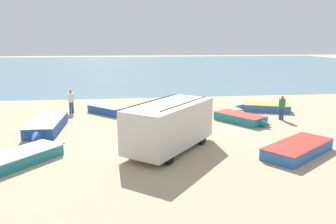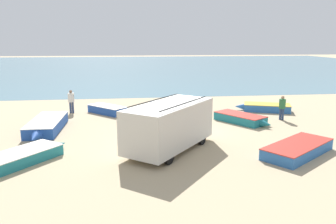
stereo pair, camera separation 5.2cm
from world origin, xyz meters
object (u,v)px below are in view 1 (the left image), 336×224
object	(u,v)px
fisherman_0	(282,106)
fishing_rowboat_1	(299,148)
fisherman_1	(71,99)
fishing_rowboat_2	(165,108)
fishing_rowboat_0	(46,125)
fishing_rowboat_5	(108,110)
fishing_rowboat_3	(241,118)
fishing_rowboat_6	(21,157)
parked_van	(170,125)
fishing_rowboat_4	(265,107)

from	to	relation	value
fisherman_0	fishing_rowboat_1	bearing A→B (deg)	20.27
fisherman_1	fishing_rowboat_2	bearing A→B (deg)	-112.88
fishing_rowboat_0	fisherman_1	size ratio (longest dim) A/B	3.16
fishing_rowboat_1	fishing_rowboat_5	size ratio (longest dim) A/B	1.42
fishing_rowboat_2	fishing_rowboat_3	world-z (taller)	fishing_rowboat_2
fishing_rowboat_0	fishing_rowboat_3	world-z (taller)	fishing_rowboat_0
fishing_rowboat_0	fisherman_0	distance (m)	15.09
fishing_rowboat_0	fishing_rowboat_1	size ratio (longest dim) A/B	1.17
fishing_rowboat_1	fishing_rowboat_5	bearing A→B (deg)	97.77
fishing_rowboat_5	fishing_rowboat_6	distance (m)	10.04
parked_van	fishing_rowboat_4	world-z (taller)	parked_van
fishing_rowboat_3	fishing_rowboat_4	xyz separation A→B (m)	(3.00, 3.21, 0.01)
fisherman_0	fisherman_1	xyz separation A→B (m)	(-14.35, 3.89, 0.04)
fishing_rowboat_0	fisherman_1	xyz separation A→B (m)	(0.70, 4.77, 0.70)
fishing_rowboat_6	fisherman_1	size ratio (longest dim) A/B	2.38
fishing_rowboat_1	fisherman_0	distance (m)	6.95
fishing_rowboat_0	fisherman_0	bearing A→B (deg)	93.74
parked_van	fishing_rowboat_5	world-z (taller)	parked_van
fishing_rowboat_0	fishing_rowboat_6	xyz separation A→B (m)	(0.15, -5.25, -0.07)
fishing_rowboat_2	fisherman_0	distance (m)	8.30
fishing_rowboat_2	fishing_rowboat_6	size ratio (longest dim) A/B	1.14
fishing_rowboat_4	fishing_rowboat_6	size ratio (longest dim) A/B	1.02
parked_van	fishing_rowboat_2	distance (m)	8.86
fishing_rowboat_5	fisherman_0	bearing A→B (deg)	29.70
fishing_rowboat_6	fisherman_1	distance (m)	10.06
fisherman_1	fishing_rowboat_0	bearing A→B (deg)	151.53
fisherman_0	fisherman_1	distance (m)	14.87
fishing_rowboat_1	fisherman_1	bearing A→B (deg)	103.51
fishing_rowboat_6	fishing_rowboat_0	bearing A→B (deg)	40.11
fisherman_0	fishing_rowboat_6	bearing A→B (deg)	-28.18
fishing_rowboat_3	fishing_rowboat_4	distance (m)	4.39
fishing_rowboat_1	fishing_rowboat_4	size ratio (longest dim) A/B	1.11
fishing_rowboat_2	fishing_rowboat_6	xyz separation A→B (m)	(-7.43, -9.69, -0.05)
fishing_rowboat_5	fisherman_0	size ratio (longest dim) A/B	1.99
parked_van	fishing_rowboat_1	xyz separation A→B (m)	(5.96, -1.32, -1.00)
fishing_rowboat_0	fishing_rowboat_1	distance (m)	13.97
parked_van	fishing_rowboat_1	distance (m)	6.18
fishing_rowboat_2	fishing_rowboat_3	bearing A→B (deg)	-138.61
fishing_rowboat_4	fisherman_1	xyz separation A→B (m)	(-14.42, 1.06, 0.74)
fisherman_0	fishing_rowboat_2	bearing A→B (deg)	-76.04
fishing_rowboat_3	fishing_rowboat_4	world-z (taller)	fishing_rowboat_4
fishing_rowboat_3	fishing_rowboat_0	bearing A→B (deg)	-121.35
fishing_rowboat_0	fishing_rowboat_6	bearing A→B (deg)	2.04
fishing_rowboat_0	fisherman_0	world-z (taller)	fisherman_0
fishing_rowboat_0	fisherman_1	distance (m)	4.87
fishing_rowboat_3	fishing_rowboat_6	xyz separation A→B (m)	(-11.97, -5.75, -0.01)
parked_van	fisherman_0	bearing A→B (deg)	-19.03
fishing_rowboat_3	fishing_rowboat_1	bearing A→B (deg)	-27.67
fishing_rowboat_0	fishing_rowboat_1	bearing A→B (deg)	66.52
fishing_rowboat_6	fishing_rowboat_3	bearing A→B (deg)	-25.86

